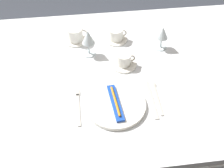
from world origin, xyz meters
TOP-DOWN VIEW (x-y plane):
  - ground_plane at (0.00, 0.00)m, footprint 6.00×6.00m
  - dining_table at (0.00, 0.00)m, footprint 1.80×1.11m
  - dinner_plate at (-0.03, -0.23)m, footprint 0.27×0.27m
  - toothbrush_package at (-0.03, -0.23)m, footprint 0.05×0.21m
  - fork_outer at (-0.20, -0.21)m, footprint 0.02×0.21m
  - dinner_knife at (0.13, -0.22)m, footprint 0.02×0.23m
  - spoon_soup at (0.16, -0.19)m, footprint 0.03×0.21m
  - saucer_left at (-0.19, 0.27)m, footprint 0.12×0.12m
  - coffee_cup_left at (-0.19, 0.27)m, footprint 0.11×0.08m
  - saucer_right at (0.03, 0.25)m, footprint 0.13×0.13m
  - coffee_cup_right at (0.04, 0.25)m, footprint 0.10×0.08m
  - saucer_far at (0.04, 0.03)m, footprint 0.13×0.13m
  - coffee_cup_far at (0.05, 0.03)m, footprint 0.09×0.07m
  - wine_glass_centre at (0.27, 0.15)m, footprint 0.07×0.07m
  - wine_glass_left at (-0.13, 0.15)m, footprint 0.07×0.07m

SIDE VIEW (x-z plane):
  - ground_plane at x=0.00m, z-range 0.00..0.00m
  - dining_table at x=0.00m, z-range 0.29..1.03m
  - spoon_soup at x=0.16m, z-range 0.74..0.75m
  - fork_outer at x=-0.20m, z-range 0.74..0.74m
  - dinner_knife at x=0.13m, z-range 0.74..0.74m
  - saucer_left at x=-0.19m, z-range 0.74..0.75m
  - saucer_right at x=0.03m, z-range 0.74..0.75m
  - saucer_far at x=0.04m, z-range 0.74..0.75m
  - dinner_plate at x=-0.03m, z-range 0.74..0.76m
  - toothbrush_package at x=-0.03m, z-range 0.75..0.78m
  - coffee_cup_far at x=0.05m, z-range 0.75..0.81m
  - coffee_cup_right at x=0.04m, z-range 0.75..0.81m
  - coffee_cup_left at x=-0.19m, z-range 0.75..0.82m
  - wine_glass_centre at x=0.27m, z-range 0.76..0.90m
  - wine_glass_left at x=-0.13m, z-range 0.77..0.92m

